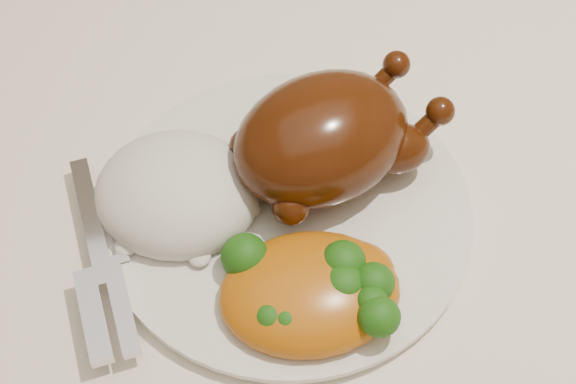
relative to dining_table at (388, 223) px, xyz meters
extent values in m
cube|color=brown|center=(0.00, 0.00, 0.07)|extent=(1.60, 0.90, 0.04)
cube|color=white|center=(0.00, 0.00, 0.10)|extent=(1.72, 1.02, 0.01)
cylinder|color=silver|center=(-0.10, -0.05, 0.11)|extent=(0.29, 0.29, 0.01)
ellipsoid|color=#411A07|center=(-0.07, -0.02, 0.16)|extent=(0.17, 0.15, 0.09)
ellipsoid|color=#411A07|center=(-0.08, -0.02, 0.18)|extent=(0.08, 0.07, 0.04)
ellipsoid|color=#411A07|center=(-0.02, -0.03, 0.15)|extent=(0.05, 0.04, 0.04)
sphere|color=#411A07|center=(0.02, -0.01, 0.17)|extent=(0.02, 0.02, 0.02)
ellipsoid|color=#411A07|center=(-0.04, 0.03, 0.15)|extent=(0.05, 0.04, 0.04)
sphere|color=#411A07|center=(0.00, 0.04, 0.17)|extent=(0.02, 0.02, 0.02)
sphere|color=#411A07|center=(-0.10, -0.06, 0.14)|extent=(0.03, 0.03, 0.03)
sphere|color=#411A07|center=(-0.13, 0.00, 0.14)|extent=(0.03, 0.03, 0.03)
ellipsoid|color=white|center=(-0.19, -0.03, 0.13)|extent=(0.16, 0.15, 0.07)
ellipsoid|color=#B5540B|center=(-0.10, -0.13, 0.12)|extent=(0.13, 0.10, 0.05)
ellipsoid|color=#B5540B|center=(-0.07, -0.12, 0.12)|extent=(0.06, 0.05, 0.03)
ellipsoid|color=#0F3E0A|center=(-0.08, -0.13, 0.14)|extent=(0.03, 0.03, 0.03)
ellipsoid|color=#0F3E0A|center=(-0.07, -0.11, 0.14)|extent=(0.03, 0.03, 0.03)
ellipsoid|color=#0F3E0A|center=(-0.14, -0.09, 0.13)|extent=(0.04, 0.04, 0.03)
ellipsoid|color=#0F3E0A|center=(-0.06, -0.16, 0.14)|extent=(0.03, 0.03, 0.03)
ellipsoid|color=#0F3E0A|center=(-0.06, -0.15, 0.14)|extent=(0.02, 0.02, 0.02)
ellipsoid|color=#0F3E0A|center=(-0.13, -0.15, 0.13)|extent=(0.02, 0.02, 0.02)
ellipsoid|color=#0F3E0A|center=(-0.06, -0.13, 0.14)|extent=(0.03, 0.03, 0.03)
ellipsoid|color=#0F3E0A|center=(-0.08, -0.11, 0.13)|extent=(0.03, 0.03, 0.03)
ellipsoid|color=#0F3E0A|center=(-0.10, -0.14, 0.13)|extent=(0.03, 0.03, 0.03)
ellipsoid|color=#0F3E0A|center=(-0.12, -0.15, 0.13)|extent=(0.02, 0.02, 0.02)
cube|color=silver|center=(-0.25, -0.03, 0.12)|extent=(0.03, 0.12, 0.00)
cube|color=silver|center=(-0.25, -0.12, 0.12)|extent=(0.03, 0.08, 0.01)
cube|color=silver|center=(-0.23, -0.11, 0.12)|extent=(0.02, 0.08, 0.01)
cube|color=silver|center=(-0.23, -0.03, 0.12)|extent=(0.03, 0.09, 0.00)
camera|label=1|loc=(-0.16, -0.40, 0.63)|focal=50.00mm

